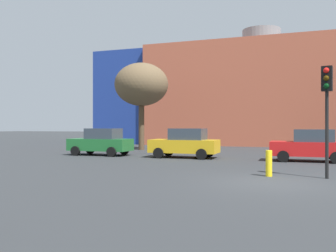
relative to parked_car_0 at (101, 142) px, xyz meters
The scene contains 8 objects.
ground_plane 14.01m from the parked_car_0, 36.34° to the right, with size 200.00×200.00×0.00m, color #2D3033.
building_backdrop 21.39m from the parked_car_0, 66.82° to the left, with size 34.41×12.18×12.11m.
parked_car_0 is the anchor object (origin of this frame).
parked_car_1 5.68m from the parked_car_0, ahead, with size 4.04×1.98×1.75m.
parked_car_2 12.64m from the parked_car_0, ahead, with size 3.96×1.95×1.72m.
traffic_light_island 14.82m from the parked_car_0, 27.23° to the right, with size 0.40×0.39×4.04m.
bare_tree_1 7.33m from the parked_car_0, 87.76° to the left, with size 4.27×4.27×6.92m.
bollard_yellow_0 12.96m from the parked_car_0, 31.58° to the right, with size 0.24×0.24×0.98m, color yellow.
Camera 1 is at (0.88, -12.87, 1.88)m, focal length 39.70 mm.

